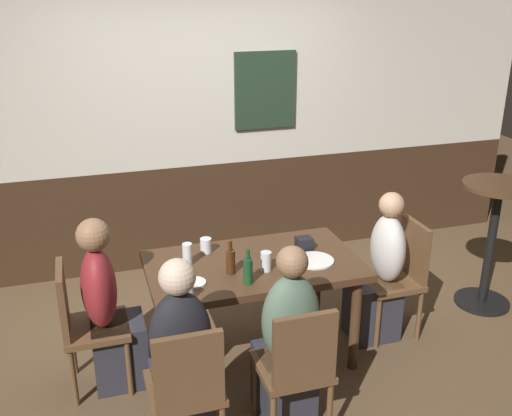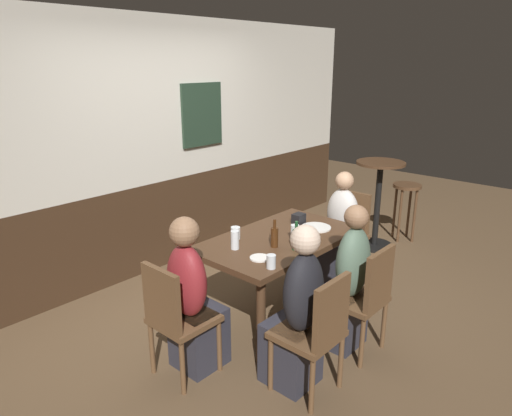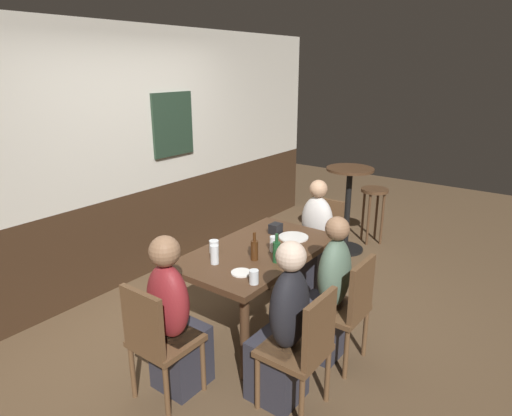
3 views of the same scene
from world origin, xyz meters
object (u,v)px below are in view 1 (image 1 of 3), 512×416
chair_head_east (399,272)px  condiment_caddy (304,244)px  pint_glass_pale (188,292)px  chair_mid_near (297,365)px  side_bar_table (492,235)px  person_head_west (109,316)px  person_left_near (181,368)px  beer_bottle_green (248,270)px  plate_white_large (314,260)px  chair_left_near (186,387)px  person_head_east (379,278)px  beer_bottle_brown (231,261)px  highball_clear (266,262)px  beer_glass_half (187,255)px  dining_table (254,275)px  pint_glass_stout (206,246)px  chair_head_west (83,321)px  person_mid_near (287,349)px  plate_white_small (194,283)px

chair_head_east → condiment_caddy: chair_head_east is taller
chair_head_east → pint_glass_pale: 1.70m
chair_mid_near → side_bar_table: side_bar_table is taller
side_bar_table → person_head_west: bearing=-177.5°
person_left_near → condiment_caddy: bearing=36.6°
beer_bottle_green → plate_white_large: (0.51, 0.16, -0.09)m
chair_left_near → chair_head_east: size_ratio=1.00×
person_head_east → beer_bottle_brown: (-1.15, -0.10, 0.36)m
person_head_west → highball_clear: size_ratio=9.04×
person_head_east → side_bar_table: person_head_east is taller
chair_mid_near → beer_bottle_green: size_ratio=3.73×
person_head_east → pint_glass_pale: size_ratio=11.12×
beer_bottle_green → beer_glass_half: bearing=130.0°
dining_table → beer_glass_half: beer_glass_half is taller
person_left_near → person_head_east: 1.73m
pint_glass_stout → person_head_east: bearing=-11.4°
plate_white_large → highball_clear: bearing=-175.3°
dining_table → beer_bottle_green: bearing=-114.0°
beer_glass_half → chair_head_west: bearing=-171.6°
person_mid_near → beer_bottle_brown: size_ratio=5.08×
plate_white_large → person_head_west: bearing=175.7°
person_head_east → chair_mid_near: bearing=-139.4°
chair_mid_near → plate_white_small: chair_mid_near is taller
beer_bottle_green → beer_bottle_brown: bearing=112.6°
chair_left_near → beer_bottle_green: (0.51, 0.56, 0.33)m
beer_bottle_green → side_bar_table: side_bar_table is taller
chair_head_east → pint_glass_stout: bearing=169.9°
chair_left_near → beer_bottle_brown: (0.44, 0.73, 0.33)m
condiment_caddy → dining_table: bearing=-166.8°
person_head_east → pint_glass_pale: (-1.47, -0.34, 0.31)m
chair_head_east → pint_glass_stout: 1.45m
person_mid_near → highball_clear: 0.62m
chair_head_east → dining_table: bearing=180.0°
chair_mid_near → person_left_near: person_left_near is taller
chair_left_near → plate_white_small: (0.19, 0.66, 0.25)m
chair_left_near → person_head_west: bearing=112.3°
condiment_caddy → pint_glass_stout: bearing=166.8°
plate_white_small → dining_table: bearing=20.9°
chair_left_near → person_head_east: size_ratio=0.78×
dining_table → side_bar_table: size_ratio=1.36×
person_mid_near → person_head_west: person_head_west is taller
dining_table → chair_head_west: bearing=180.0°
person_head_east → condiment_caddy: bearing=170.7°
chair_mid_near → beer_glass_half: bearing=114.6°
chair_head_west → plate_white_large: (1.52, -0.10, 0.25)m
dining_table → condiment_caddy: 0.43m
dining_table → chair_head_east: bearing=0.0°
plate_white_small → condiment_caddy: (0.84, 0.26, 0.04)m
beer_bottle_green → condiment_caddy: size_ratio=2.14×
dining_table → person_head_east: size_ratio=1.26×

